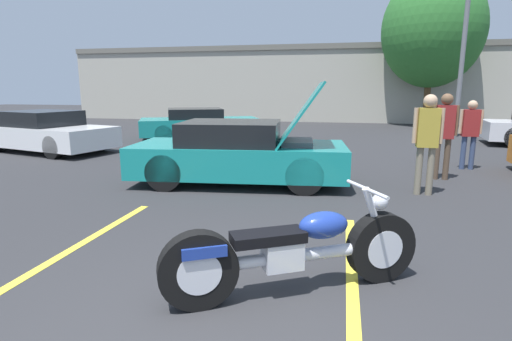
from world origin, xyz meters
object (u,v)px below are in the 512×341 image
object	(u,v)px
light_pole	(467,35)
parked_car_mid_left_row	(199,124)
parked_car_left_row	(46,132)
motorcycle	(295,251)
spectator_near_motorcycle	(444,129)
tree_background	(433,30)
show_car_hood_open	(240,153)
spectator_by_show_car	(428,135)
spectator_midground	(470,129)

from	to	relation	value
light_pole	parked_car_mid_left_row	distance (m)	10.93
light_pole	parked_car_left_row	size ratio (longest dim) A/B	1.52
motorcycle	spectator_near_motorcycle	xyz separation A→B (m)	(2.48, 5.54, 0.68)
tree_background	spectator_near_motorcycle	xyz separation A→B (m)	(-2.07, -13.27, -3.71)
show_car_hood_open	parked_car_left_row	distance (m)	7.51
parked_car_mid_left_row	spectator_near_motorcycle	xyz separation A→B (m)	(7.59, -5.71, 0.53)
parked_car_left_row	spectator_by_show_car	world-z (taller)	spectator_by_show_car
parked_car_mid_left_row	spectator_by_show_car	size ratio (longest dim) A/B	2.68
light_pole	parked_car_mid_left_row	world-z (taller)	light_pole
parked_car_left_row	spectator_near_motorcycle	xyz separation A→B (m)	(11.09, -1.59, 0.50)
parked_car_left_row	spectator_by_show_car	bearing A→B (deg)	-1.91
motorcycle	spectator_near_motorcycle	size ratio (longest dim) A/B	1.27
spectator_near_motorcycle	spectator_midground	world-z (taller)	spectator_near_motorcycle
parked_car_left_row	spectator_near_motorcycle	size ratio (longest dim) A/B	2.58
parked_car_mid_left_row	parked_car_left_row	bearing A→B (deg)	-154.77
light_pole	parked_car_left_row	world-z (taller)	light_pole
spectator_near_motorcycle	spectator_midground	distance (m)	1.60
parked_car_left_row	spectator_midground	size ratio (longest dim) A/B	2.84
spectator_near_motorcycle	tree_background	bearing A→B (deg)	81.12
show_car_hood_open	spectator_midground	world-z (taller)	show_car_hood_open
tree_background	spectator_by_show_car	xyz separation A→B (m)	(-2.67, -14.69, -3.70)
tree_background	parked_car_left_row	xyz separation A→B (m)	(-13.16, -11.68, -4.21)
parked_car_left_row	spectator_near_motorcycle	world-z (taller)	spectator_near_motorcycle
motorcycle	spectator_midground	distance (m)	7.67
motorcycle	show_car_hood_open	world-z (taller)	show_car_hood_open
motorcycle	spectator_near_motorcycle	world-z (taller)	spectator_near_motorcycle
light_pole	spectator_midground	xyz separation A→B (m)	(-1.56, -7.11, -2.96)
show_car_hood_open	parked_car_mid_left_row	xyz separation A→B (m)	(-3.46, 6.96, -0.06)
motorcycle	spectator_by_show_car	xyz separation A→B (m)	(1.88, 4.11, 0.68)
tree_background	spectator_near_motorcycle	distance (m)	13.93
motorcycle	parked_car_mid_left_row	xyz separation A→B (m)	(-5.11, 11.25, 0.15)
spectator_midground	spectator_by_show_car	bearing A→B (deg)	-118.20
parked_car_mid_left_row	spectator_near_motorcycle	distance (m)	9.52
light_pole	tree_background	bearing A→B (deg)	94.29
motorcycle	parked_car_left_row	size ratio (longest dim) A/B	0.49
spectator_midground	motorcycle	bearing A→B (deg)	-116.06
spectator_near_motorcycle	spectator_by_show_car	bearing A→B (deg)	-112.82
motorcycle	spectator_by_show_car	size ratio (longest dim) A/B	1.27
motorcycle	spectator_near_motorcycle	distance (m)	6.11
spectator_by_show_car	motorcycle	bearing A→B (deg)	-114.59
motorcycle	spectator_by_show_car	world-z (taller)	spectator_by_show_car
tree_background	parked_car_left_row	world-z (taller)	tree_background
light_pole	spectator_midground	size ratio (longest dim) A/B	4.31
motorcycle	light_pole	bearing A→B (deg)	41.64
show_car_hood_open	spectator_by_show_car	world-z (taller)	show_car_hood_open
light_pole	parked_car_mid_left_row	bearing A→B (deg)	-164.77
parked_car_mid_left_row	parked_car_left_row	world-z (taller)	parked_car_left_row
spectator_by_show_car	show_car_hood_open	bearing A→B (deg)	177.13
spectator_near_motorcycle	parked_car_mid_left_row	bearing A→B (deg)	143.05
tree_background	spectator_near_motorcycle	size ratio (longest dim) A/B	4.20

